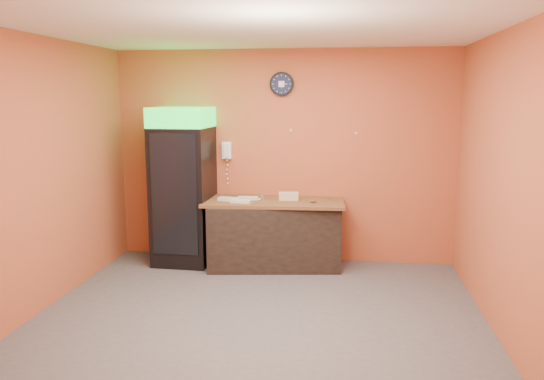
# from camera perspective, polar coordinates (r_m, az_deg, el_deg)

# --- Properties ---
(floor) EXTENTS (4.50, 4.50, 0.00)m
(floor) POSITION_cam_1_polar(r_m,az_deg,el_deg) (5.50, -1.38, -13.42)
(floor) COLOR #47474C
(floor) RESTS_ON ground
(back_wall) EXTENTS (4.50, 0.02, 2.80)m
(back_wall) POSITION_cam_1_polar(r_m,az_deg,el_deg) (7.07, 1.22, 3.63)
(back_wall) COLOR #BD5135
(back_wall) RESTS_ON floor
(left_wall) EXTENTS (0.02, 4.00, 2.80)m
(left_wall) POSITION_cam_1_polar(r_m,az_deg,el_deg) (5.90, -23.53, 1.52)
(left_wall) COLOR #BD5135
(left_wall) RESTS_ON floor
(right_wall) EXTENTS (0.02, 4.00, 2.80)m
(right_wall) POSITION_cam_1_polar(r_m,az_deg,el_deg) (5.24, 23.65, 0.52)
(right_wall) COLOR #BD5135
(right_wall) RESTS_ON floor
(ceiling) EXTENTS (4.50, 4.00, 0.02)m
(ceiling) POSITION_cam_1_polar(r_m,az_deg,el_deg) (5.08, -1.51, 16.94)
(ceiling) COLOR white
(ceiling) RESTS_ON back_wall
(beverage_cooler) EXTENTS (0.74, 0.75, 2.05)m
(beverage_cooler) POSITION_cam_1_polar(r_m,az_deg,el_deg) (7.01, -9.60, 0.15)
(beverage_cooler) COLOR black
(beverage_cooler) RESTS_ON floor
(prep_counter) EXTENTS (1.75, 0.97, 0.83)m
(prep_counter) POSITION_cam_1_polar(r_m,az_deg,el_deg) (6.90, 0.19, -4.85)
(prep_counter) COLOR black
(prep_counter) RESTS_ON floor
(wall_clock) EXTENTS (0.31, 0.06, 0.31)m
(wall_clock) POSITION_cam_1_polar(r_m,az_deg,el_deg) (7.00, 1.05, 11.33)
(wall_clock) COLOR black
(wall_clock) RESTS_ON back_wall
(wall_phone) EXTENTS (0.12, 0.11, 0.23)m
(wall_phone) POSITION_cam_1_polar(r_m,az_deg,el_deg) (7.14, -4.88, 4.27)
(wall_phone) COLOR white
(wall_phone) RESTS_ON back_wall
(butcher_paper) EXTENTS (1.83, 0.86, 0.04)m
(butcher_paper) POSITION_cam_1_polar(r_m,az_deg,el_deg) (6.80, 0.19, -1.29)
(butcher_paper) COLOR brown
(butcher_paper) RESTS_ON prep_counter
(sub_roll_stack) EXTENTS (0.26, 0.12, 0.11)m
(sub_roll_stack) POSITION_cam_1_polar(r_m,az_deg,el_deg) (6.80, 1.79, -0.67)
(sub_roll_stack) COLOR beige
(sub_roll_stack) RESTS_ON butcher_paper
(wrapped_sandwich_left) EXTENTS (0.30, 0.16, 0.04)m
(wrapped_sandwich_left) POSITION_cam_1_polar(r_m,az_deg,el_deg) (6.80, -4.63, -0.99)
(wrapped_sandwich_left) COLOR beige
(wrapped_sandwich_left) RESTS_ON butcher_paper
(wrapped_sandwich_mid) EXTENTS (0.26, 0.13, 0.04)m
(wrapped_sandwich_mid) POSITION_cam_1_polar(r_m,az_deg,el_deg) (6.66, -3.38, -1.23)
(wrapped_sandwich_mid) COLOR beige
(wrapped_sandwich_mid) RESTS_ON butcher_paper
(wrapped_sandwich_right) EXTENTS (0.27, 0.12, 0.04)m
(wrapped_sandwich_right) POSITION_cam_1_polar(r_m,az_deg,el_deg) (6.86, -2.60, -0.88)
(wrapped_sandwich_right) COLOR beige
(wrapped_sandwich_right) RESTS_ON butcher_paper
(kitchen_tool) EXTENTS (0.06, 0.06, 0.06)m
(kitchen_tool) POSITION_cam_1_polar(r_m,az_deg,el_deg) (6.82, -1.02, -0.84)
(kitchen_tool) COLOR silver
(kitchen_tool) RESTS_ON butcher_paper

